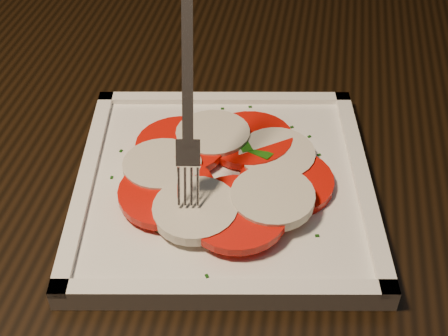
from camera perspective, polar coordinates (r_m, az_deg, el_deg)
table at (r=0.71m, az=8.77°, el=-4.99°), size 1.21×0.82×0.75m
plate at (r=0.59m, az=0.00°, el=-1.64°), size 0.32×0.32×0.01m
caprese_salad at (r=0.58m, az=-0.01°, el=-0.38°), size 0.21×0.24×0.02m
fork at (r=0.52m, az=-3.26°, el=7.37°), size 0.05×0.10×0.16m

